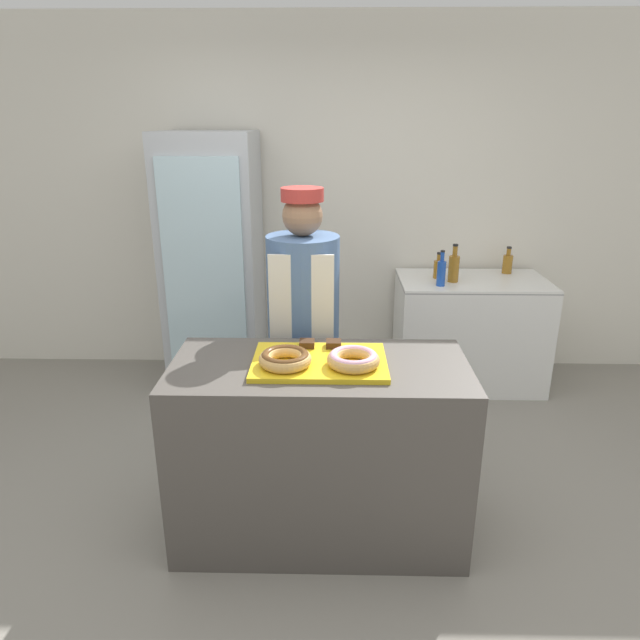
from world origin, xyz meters
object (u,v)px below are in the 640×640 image
at_px(baker_person, 304,330).
at_px(bottle_amber_b, 438,268).
at_px(donut_light_glaze, 353,359).
at_px(bottle_blue, 441,272).
at_px(bottle_amber, 454,267).
at_px(beverage_fridge, 214,264).
at_px(brownie_back_right, 334,344).
at_px(serving_tray, 320,362).
at_px(donut_chocolate_glaze, 285,358).
at_px(chest_freezer, 469,331).
at_px(brownie_back_left, 307,344).
at_px(bottle_amber_b_b, 508,263).

height_order(baker_person, bottle_amber_b, baker_person).
bearing_deg(donut_light_glaze, bottle_blue, 67.34).
relative_size(donut_light_glaze, bottle_amber, 0.84).
distance_m(bottle_amber_b, bottle_blue, 0.21).
distance_m(baker_person, beverage_fridge, 1.36).
height_order(donut_light_glaze, brownie_back_right, donut_light_glaze).
relative_size(serving_tray, donut_light_glaze, 2.59).
height_order(donut_chocolate_glaze, baker_person, baker_person).
height_order(serving_tray, chest_freezer, serving_tray).
bearing_deg(beverage_fridge, chest_freezer, 0.20).
distance_m(donut_light_glaze, brownie_back_left, 0.31).
bearing_deg(brownie_back_left, beverage_fridge, 115.87).
distance_m(baker_person, bottle_blue, 1.35).
relative_size(serving_tray, baker_person, 0.37).
bearing_deg(beverage_fridge, bottle_blue, -5.81).
height_order(brownie_back_left, bottle_amber, bottle_amber).
distance_m(brownie_back_right, bottle_amber, 1.75).
distance_m(donut_chocolate_glaze, brownie_back_right, 0.31).
relative_size(baker_person, beverage_fridge, 0.86).
xyz_separation_m(bottle_amber_b_b, bottle_blue, (-0.57, -0.36, 0.02)).
relative_size(brownie_back_right, bottle_amber_b_b, 0.34).
xyz_separation_m(brownie_back_left, beverage_fridge, (-0.77, 1.58, 0.00)).
height_order(chest_freezer, bottle_amber_b_b, bottle_amber_b_b).
distance_m(serving_tray, brownie_back_left, 0.17).
xyz_separation_m(serving_tray, brownie_back_left, (-0.06, 0.15, 0.03)).
distance_m(serving_tray, brownie_back_right, 0.17).
xyz_separation_m(brownie_back_left, bottle_blue, (0.90, 1.41, -0.01)).
bearing_deg(bottle_blue, brownie_back_left, -122.43).
bearing_deg(brownie_back_right, donut_light_glaze, -68.48).
relative_size(brownie_back_right, chest_freezer, 0.07).
relative_size(donut_chocolate_glaze, bottle_amber, 0.84).
bearing_deg(baker_person, donut_light_glaze, -68.85).
bearing_deg(brownie_back_right, serving_tray, -112.53).
height_order(baker_person, bottle_amber, baker_person).
bearing_deg(brownie_back_right, baker_person, 110.96).
bearing_deg(chest_freezer, bottle_amber_b, 173.48).
bearing_deg(bottle_amber, serving_tray, -119.34).
xyz_separation_m(baker_person, chest_freezer, (1.21, 1.15, -0.43)).
distance_m(donut_chocolate_glaze, brownie_back_left, 0.24).
relative_size(brownie_back_left, brownie_back_right, 1.00).
height_order(donut_light_glaze, baker_person, baker_person).
height_order(serving_tray, bottle_amber, bottle_amber).
bearing_deg(donut_chocolate_glaze, brownie_back_left, 68.48).
distance_m(donut_light_glaze, bottle_amber, 1.91).
distance_m(beverage_fridge, bottle_blue, 1.67).
distance_m(donut_light_glaze, bottle_amber_b, 1.96).
xyz_separation_m(donut_light_glaze, beverage_fridge, (-0.98, 1.80, -0.02)).
height_order(donut_light_glaze, chest_freezer, donut_light_glaze).
height_order(brownie_back_left, chest_freezer, brownie_back_left).
relative_size(brownie_back_left, bottle_amber_b, 0.37).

